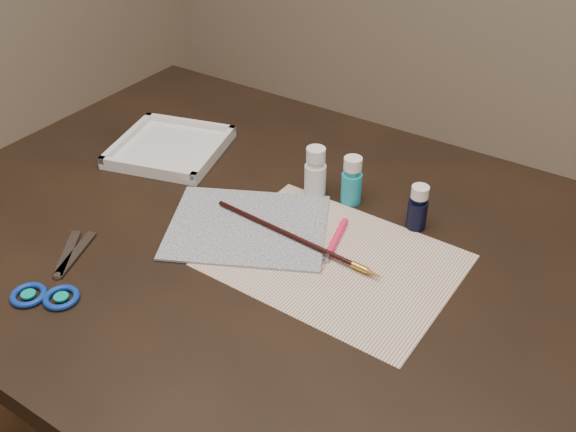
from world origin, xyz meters
The scene contains 10 objects.
table centered at (0.00, 0.00, 0.38)m, with size 1.30×0.90×0.75m, color black.
paper centered at (0.09, 0.00, 0.75)m, with size 0.37×0.28×0.00m, color silver.
canvas centered at (-0.08, -0.01, 0.75)m, with size 0.26×0.21×0.00m, color #111F31.
paint_bottle_white centered at (-0.04, 0.14, 0.80)m, with size 0.04×0.04×0.09m, color white.
paint_bottle_cyan centered at (0.03, 0.16, 0.79)m, with size 0.04×0.04×0.09m, color #1D9AB2.
paint_bottle_navy centered at (0.16, 0.15, 0.79)m, with size 0.03×0.03×0.08m, color black.
paintbrush centered at (0.01, 0.00, 0.76)m, with size 0.33×0.01×0.01m, color black, non-canonical shape.
craft_knife centered at (0.07, 0.02, 0.76)m, with size 0.14×0.01×0.01m, color #FF1E58, non-canonical shape.
scissors centered at (-0.26, -0.26, 0.76)m, with size 0.20×0.10×0.01m, color silver, non-canonical shape.
palette_tray centered at (-0.35, 0.11, 0.76)m, with size 0.20×0.20×0.02m, color white.
Camera 1 is at (0.45, -0.69, 1.39)m, focal length 40.00 mm.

